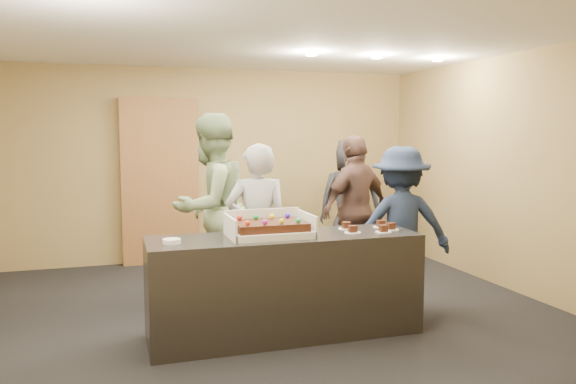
{
  "coord_description": "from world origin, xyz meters",
  "views": [
    {
      "loc": [
        -1.37,
        -5.44,
        1.8
      ],
      "look_at": [
        0.37,
        0.0,
        1.2
      ],
      "focal_mm": 35.0,
      "sensor_mm": 36.0,
      "label": 1
    }
  ],
  "objects_px": {
    "serving_counter": "(285,285)",
    "person_brown_extra": "(356,209)",
    "plate_stack": "(172,241)",
    "person_sage_man": "(211,208)",
    "person_server_grey": "(257,230)",
    "sheet_cake": "(270,225)",
    "cake_box": "(269,231)",
    "storage_cabinet": "(160,181)",
    "person_navy_man": "(401,226)",
    "person_dark_suit": "(351,201)"
  },
  "relations": [
    {
      "from": "serving_counter",
      "to": "person_brown_extra",
      "type": "xyz_separation_m",
      "value": [
        1.34,
        1.43,
        0.44
      ]
    },
    {
      "from": "plate_stack",
      "to": "person_brown_extra",
      "type": "height_order",
      "value": "person_brown_extra"
    },
    {
      "from": "serving_counter",
      "to": "person_sage_man",
      "type": "bearing_deg",
      "value": 109.73
    },
    {
      "from": "person_server_grey",
      "to": "sheet_cake",
      "type": "bearing_deg",
      "value": 94.21
    },
    {
      "from": "person_server_grey",
      "to": "person_brown_extra",
      "type": "height_order",
      "value": "person_brown_extra"
    },
    {
      "from": "cake_box",
      "to": "sheet_cake",
      "type": "distance_m",
      "value": 0.06
    },
    {
      "from": "serving_counter",
      "to": "storage_cabinet",
      "type": "relative_size",
      "value": 1.05
    },
    {
      "from": "cake_box",
      "to": "person_sage_man",
      "type": "distance_m",
      "value": 1.25
    },
    {
      "from": "person_sage_man",
      "to": "sheet_cake",
      "type": "bearing_deg",
      "value": 68.07
    },
    {
      "from": "serving_counter",
      "to": "plate_stack",
      "type": "distance_m",
      "value": 1.1
    },
    {
      "from": "person_server_grey",
      "to": "person_navy_man",
      "type": "height_order",
      "value": "person_server_grey"
    },
    {
      "from": "person_navy_man",
      "to": "person_brown_extra",
      "type": "bearing_deg",
      "value": -69.49
    },
    {
      "from": "serving_counter",
      "to": "person_server_grey",
      "type": "distance_m",
      "value": 0.73
    },
    {
      "from": "person_sage_man",
      "to": "serving_counter",
      "type": "bearing_deg",
      "value": 73.96
    },
    {
      "from": "cake_box",
      "to": "person_brown_extra",
      "type": "bearing_deg",
      "value": 43.56
    },
    {
      "from": "sheet_cake",
      "to": "person_brown_extra",
      "type": "bearing_deg",
      "value": 44.09
    },
    {
      "from": "storage_cabinet",
      "to": "cake_box",
      "type": "distance_m",
      "value": 3.24
    },
    {
      "from": "person_server_grey",
      "to": "serving_counter",
      "type": "bearing_deg",
      "value": 107.37
    },
    {
      "from": "storage_cabinet",
      "to": "person_dark_suit",
      "type": "distance_m",
      "value": 2.63
    },
    {
      "from": "person_server_grey",
      "to": "person_brown_extra",
      "type": "bearing_deg",
      "value": -141.46
    },
    {
      "from": "person_server_grey",
      "to": "person_navy_man",
      "type": "distance_m",
      "value": 1.53
    },
    {
      "from": "person_server_grey",
      "to": "plate_stack",
      "type": "bearing_deg",
      "value": 44.74
    },
    {
      "from": "sheet_cake",
      "to": "person_sage_man",
      "type": "xyz_separation_m",
      "value": [
        -0.3,
        1.23,
        0.01
      ]
    },
    {
      "from": "person_brown_extra",
      "to": "person_dark_suit",
      "type": "distance_m",
      "value": 0.97
    },
    {
      "from": "person_dark_suit",
      "to": "storage_cabinet",
      "type": "bearing_deg",
      "value": 5.09
    },
    {
      "from": "serving_counter",
      "to": "person_sage_man",
      "type": "distance_m",
      "value": 1.42
    },
    {
      "from": "cake_box",
      "to": "person_dark_suit",
      "type": "height_order",
      "value": "person_dark_suit"
    },
    {
      "from": "storage_cabinet",
      "to": "person_sage_man",
      "type": "relative_size",
      "value": 1.13
    },
    {
      "from": "person_server_grey",
      "to": "person_sage_man",
      "type": "xyz_separation_m",
      "value": [
        -0.34,
        0.64,
        0.15
      ]
    },
    {
      "from": "person_brown_extra",
      "to": "person_dark_suit",
      "type": "xyz_separation_m",
      "value": [
        0.34,
        0.91,
        -0.01
      ]
    },
    {
      "from": "person_brown_extra",
      "to": "person_dark_suit",
      "type": "relative_size",
      "value": 1.02
    },
    {
      "from": "person_navy_man",
      "to": "person_brown_extra",
      "type": "height_order",
      "value": "person_brown_extra"
    },
    {
      "from": "cake_box",
      "to": "storage_cabinet",
      "type": "bearing_deg",
      "value": 101.8
    },
    {
      "from": "cake_box",
      "to": "person_navy_man",
      "type": "height_order",
      "value": "person_navy_man"
    },
    {
      "from": "plate_stack",
      "to": "person_sage_man",
      "type": "height_order",
      "value": "person_sage_man"
    },
    {
      "from": "sheet_cake",
      "to": "person_dark_suit",
      "type": "height_order",
      "value": "person_dark_suit"
    },
    {
      "from": "storage_cabinet",
      "to": "person_navy_man",
      "type": "height_order",
      "value": "storage_cabinet"
    },
    {
      "from": "cake_box",
      "to": "person_brown_extra",
      "type": "relative_size",
      "value": 0.4
    },
    {
      "from": "person_sage_man",
      "to": "plate_stack",
      "type": "bearing_deg",
      "value": 31.35
    },
    {
      "from": "sheet_cake",
      "to": "plate_stack",
      "type": "height_order",
      "value": "sheet_cake"
    },
    {
      "from": "plate_stack",
      "to": "person_brown_extra",
      "type": "relative_size",
      "value": 0.08
    },
    {
      "from": "plate_stack",
      "to": "person_navy_man",
      "type": "height_order",
      "value": "person_navy_man"
    },
    {
      "from": "person_server_grey",
      "to": "person_navy_man",
      "type": "bearing_deg",
      "value": -174.74
    },
    {
      "from": "person_server_grey",
      "to": "person_dark_suit",
      "type": "relative_size",
      "value": 0.97
    },
    {
      "from": "plate_stack",
      "to": "person_server_grey",
      "type": "distance_m",
      "value": 1.11
    },
    {
      "from": "cake_box",
      "to": "person_server_grey",
      "type": "height_order",
      "value": "person_server_grey"
    },
    {
      "from": "storage_cabinet",
      "to": "sheet_cake",
      "type": "bearing_deg",
      "value": -78.31
    },
    {
      "from": "serving_counter",
      "to": "person_brown_extra",
      "type": "relative_size",
      "value": 1.35
    },
    {
      "from": "plate_stack",
      "to": "person_navy_man",
      "type": "bearing_deg",
      "value": 13.33
    },
    {
      "from": "cake_box",
      "to": "person_brown_extra",
      "type": "distance_m",
      "value": 2.04
    }
  ]
}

